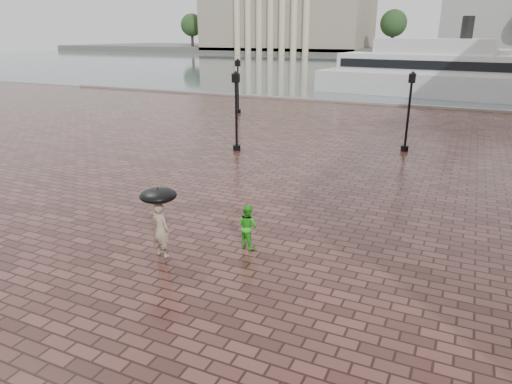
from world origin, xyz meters
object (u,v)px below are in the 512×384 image
child_pedestrian (248,226)px  adult_pedestrian (161,230)px  street_lamps (286,100)px  ferry_near (431,73)px

child_pedestrian → adult_pedestrian: bearing=59.3°
street_lamps → child_pedestrian: bearing=-72.6°
street_lamps → adult_pedestrian: bearing=-80.5°
street_lamps → ferry_near: 26.80m
child_pedestrian → ferry_near: ferry_near is taller
adult_pedestrian → ferry_near: size_ratio=0.07×
child_pedestrian → ferry_near: bearing=-70.6°
street_lamps → ferry_near: (6.90, 25.90, 0.14)m
street_lamps → adult_pedestrian: size_ratio=8.85×
street_lamps → ferry_near: bearing=75.1°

